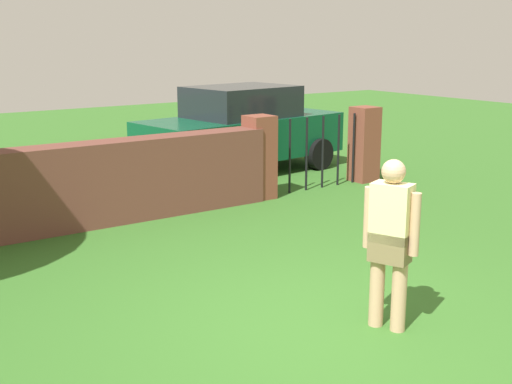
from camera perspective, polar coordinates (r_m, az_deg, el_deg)
ground_plane at (r=6.53m, az=5.86°, el=-11.33°), size 40.00×40.00×0.00m
brick_wall at (r=9.60m, az=-19.43°, el=-0.17°), size 7.73×0.50×1.21m
person at (r=6.30m, az=11.35°, el=-3.75°), size 0.34×0.51×1.62m
fence_gate at (r=11.98m, az=5.01°, el=3.54°), size 2.84×0.44×1.40m
car at (r=13.38m, az=-1.24°, el=5.31°), size 4.39×2.35×1.72m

